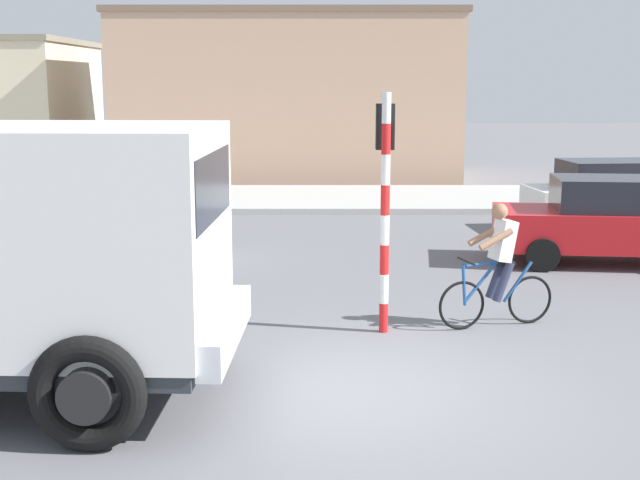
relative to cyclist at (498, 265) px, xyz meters
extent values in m
plane|color=slate|center=(-1.97, -2.42, -0.86)|extent=(120.00, 120.00, 0.00)
cube|color=#ADADA8|center=(-1.97, 12.47, -0.78)|extent=(80.00, 5.00, 0.16)
cube|color=silver|center=(-3.42, -2.82, -0.06)|extent=(0.32, 2.38, 0.36)
cube|color=black|center=(-3.57, -2.82, 1.43)|extent=(0.20, 2.13, 0.70)
torus|color=black|center=(-4.46, -1.51, -0.31)|extent=(1.11, 0.28, 1.10)
cylinder|color=black|center=(-4.46, -1.51, -0.31)|extent=(0.51, 0.32, 0.50)
torus|color=black|center=(-4.55, -4.06, -0.31)|extent=(1.11, 0.28, 1.10)
cylinder|color=black|center=(-4.55, -4.06, -0.31)|extent=(0.51, 0.32, 0.50)
torus|color=black|center=(-0.51, -0.16, -0.52)|extent=(0.66, 0.24, 0.68)
torus|color=black|center=(0.49, 0.15, -0.52)|extent=(0.66, 0.24, 0.68)
cylinder|color=#1E4C8C|center=(-0.18, -0.06, 0.04)|extent=(0.58, 0.22, 0.09)
cylinder|color=#1E4C8C|center=(-0.24, -0.07, -0.20)|extent=(0.50, 0.19, 0.57)
cylinder|color=#1E4C8C|center=(0.30, 0.09, -0.25)|extent=(0.43, 0.17, 0.57)
cylinder|color=#1E4C8C|center=(-0.49, -0.15, -0.23)|extent=(0.10, 0.07, 0.59)
cylinder|color=black|center=(-0.47, -0.14, 0.09)|extent=(0.18, 0.49, 0.03)
cube|color=black|center=(0.10, 0.03, 0.02)|extent=(0.26, 0.19, 0.06)
cube|color=white|center=(0.06, 0.02, 0.35)|extent=(0.38, 0.39, 0.59)
sphere|color=#9E7051|center=(-0.01, 0.00, 0.75)|extent=(0.22, 0.22, 0.22)
cylinder|color=#2D334C|center=(0.06, -0.09, -0.21)|extent=(0.33, 0.20, 0.57)
cylinder|color=#9E7051|center=(-0.09, -0.19, 0.40)|extent=(0.50, 0.23, 0.29)
cylinder|color=#2D334C|center=(0.00, 0.10, -0.21)|extent=(0.33, 0.20, 0.57)
cylinder|color=#9E7051|center=(-0.18, 0.11, 0.40)|extent=(0.50, 0.23, 0.29)
cylinder|color=red|center=(-1.58, -0.27, -0.66)|extent=(0.12, 0.12, 0.40)
cylinder|color=white|center=(-1.58, -0.27, -0.26)|extent=(0.12, 0.12, 0.40)
cylinder|color=red|center=(-1.58, -0.27, 0.14)|extent=(0.12, 0.12, 0.40)
cylinder|color=white|center=(-1.58, -0.27, 0.54)|extent=(0.12, 0.12, 0.40)
cylinder|color=red|center=(-1.58, -0.27, 0.94)|extent=(0.12, 0.12, 0.40)
cylinder|color=white|center=(-1.58, -0.27, 1.34)|extent=(0.12, 0.12, 0.40)
cylinder|color=red|center=(-1.58, -0.27, 1.74)|extent=(0.12, 0.12, 0.40)
cylinder|color=white|center=(-1.58, -0.27, 2.14)|extent=(0.12, 0.12, 0.40)
cube|color=black|center=(-1.58, -0.09, 1.89)|extent=(0.24, 0.20, 0.60)
sphere|color=red|center=(-1.58, 0.03, 1.89)|extent=(0.14, 0.14, 0.14)
cube|color=red|center=(2.84, 4.17, -0.21)|extent=(4.16, 2.13, 0.70)
cube|color=black|center=(2.99, 4.15, 0.44)|extent=(2.35, 1.68, 0.60)
cylinder|color=black|center=(1.51, 3.46, -0.56)|extent=(0.62, 0.25, 0.60)
cylinder|color=black|center=(1.70, 5.15, -0.56)|extent=(0.62, 0.25, 0.60)
cube|color=white|center=(-6.84, 4.74, -0.21)|extent=(4.22, 2.32, 0.70)
cube|color=black|center=(-6.69, 4.72, 0.44)|extent=(2.40, 1.78, 0.60)
cylinder|color=black|center=(-8.20, 4.10, -0.56)|extent=(0.62, 0.27, 0.60)
cylinder|color=black|center=(-7.93, 5.78, -0.56)|extent=(0.62, 0.27, 0.60)
cylinder|color=black|center=(-5.75, 3.70, -0.56)|extent=(0.62, 0.27, 0.60)
cylinder|color=black|center=(-5.48, 5.38, -0.56)|extent=(0.62, 0.27, 0.60)
cube|color=white|center=(4.25, 7.62, -0.21)|extent=(4.13, 2.05, 0.70)
cube|color=black|center=(4.10, 7.60, 0.44)|extent=(2.32, 1.63, 0.60)
cylinder|color=black|center=(2.94, 8.35, -0.56)|extent=(0.61, 0.23, 0.60)
cylinder|color=black|center=(3.09, 6.66, -0.56)|extent=(0.61, 0.23, 0.60)
cube|color=tan|center=(-3.53, 18.82, 1.86)|extent=(11.40, 5.77, 5.44)
cube|color=#775E4C|center=(-3.53, 18.82, 4.68)|extent=(11.63, 5.88, 0.20)
camera|label=1|loc=(-2.44, -11.48, 2.49)|focal=48.30mm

